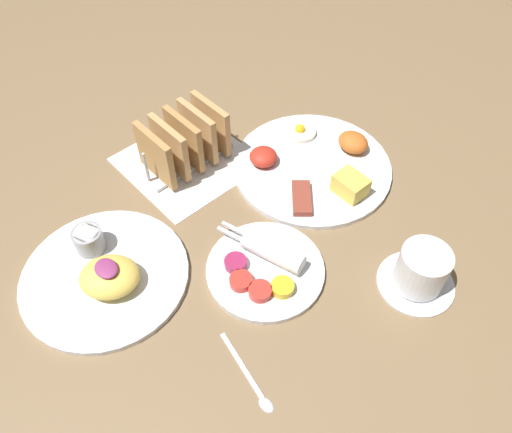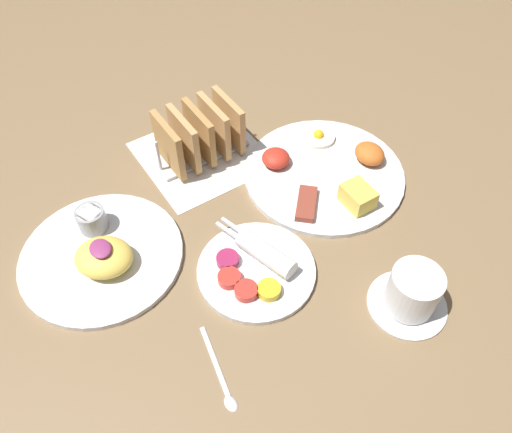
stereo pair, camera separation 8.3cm
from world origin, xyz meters
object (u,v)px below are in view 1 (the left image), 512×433
plate_breakfast (314,165)px  plate_foreground (105,273)px  toast_rack (184,141)px  plate_condiments (265,267)px  coffee_cup (421,271)px

plate_breakfast → plate_foreground: size_ratio=1.13×
toast_rack → plate_breakfast: bearing=42.9°
plate_condiments → coffee_cup: coffee_cup is taller
plate_breakfast → plate_foreground: plate_foreground is taller
plate_foreground → coffee_cup: 0.49m
plate_foreground → coffee_cup: bearing=46.0°
plate_breakfast → coffee_cup: (0.28, -0.07, 0.03)m
plate_breakfast → coffee_cup: bearing=-13.8°
plate_foreground → toast_rack: size_ratio=1.46×
toast_rack → coffee_cup: size_ratio=1.50×
plate_condiments → plate_foreground: 0.25m
plate_condiments → coffee_cup: (0.18, 0.16, 0.03)m
plate_condiments → coffee_cup: size_ratio=1.67×
coffee_cup → plate_condiments: bearing=-138.4°
plate_condiments → coffee_cup: bearing=41.6°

